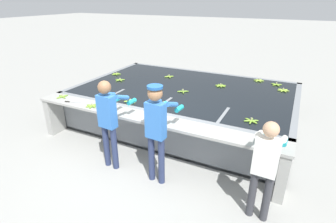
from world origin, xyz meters
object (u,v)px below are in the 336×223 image
at_px(banana_bunch_floating_4, 283,90).
at_px(banana_bunch_ledge_1, 92,106).
at_px(banana_bunch_floating_7, 169,77).
at_px(banana_bunch_floating_9, 183,91).
at_px(worker_1, 157,125).
at_px(banana_bunch_floating_0, 120,80).
at_px(banana_bunch_ledge_0, 62,97).
at_px(banana_bunch_floating_5, 251,121).
at_px(banana_bunch_floating_8, 221,86).
at_px(banana_bunch_floating_6, 259,81).
at_px(knife_0, 70,102).
at_px(banana_bunch_floating_3, 101,96).
at_px(worker_2, 265,163).
at_px(banana_bunch_floating_2, 164,104).
at_px(worker_0, 109,117).
at_px(banana_bunch_floating_10, 276,84).
at_px(banana_bunch_floating_11, 130,101).
at_px(banana_bunch_floating_1, 116,74).

distance_m(banana_bunch_floating_4, banana_bunch_ledge_1, 4.44).
xyz_separation_m(banana_bunch_floating_7, banana_bunch_floating_9, (0.86, -0.99, 0.00)).
xyz_separation_m(worker_1, banana_bunch_floating_9, (-0.46, 2.11, -0.15)).
xyz_separation_m(banana_bunch_floating_0, banana_bunch_ledge_0, (-0.37, -1.65, 0.00)).
distance_m(banana_bunch_floating_5, banana_bunch_ledge_1, 3.15).
relative_size(banana_bunch_floating_8, banana_bunch_ledge_0, 1.00).
distance_m(banana_bunch_floating_6, knife_0, 4.79).
height_order(banana_bunch_floating_3, knife_0, banana_bunch_floating_3).
xyz_separation_m(worker_2, banana_bunch_floating_9, (-2.17, 2.18, 0.00)).
bearing_deg(banana_bunch_floating_2, knife_0, -157.34).
bearing_deg(banana_bunch_floating_6, worker_2, -79.83).
bearing_deg(banana_bunch_floating_4, worker_0, -128.85).
bearing_deg(worker_1, banana_bunch_floating_7, 113.01).
height_order(worker_1, banana_bunch_floating_2, worker_1).
bearing_deg(banana_bunch_floating_9, banana_bunch_floating_10, 39.01).
bearing_deg(banana_bunch_floating_10, banana_bunch_floating_7, -168.37).
distance_m(banana_bunch_floating_6, banana_bunch_floating_11, 3.60).
relative_size(worker_2, banana_bunch_ledge_0, 5.54).
height_order(banana_bunch_floating_4, banana_bunch_floating_7, same).
distance_m(worker_2, banana_bunch_floating_1, 5.27).
bearing_deg(banana_bunch_ledge_0, banana_bunch_floating_10, 36.48).
xyz_separation_m(worker_1, banana_bunch_floating_11, (-1.20, 1.00, -0.15)).
height_order(banana_bunch_floating_6, banana_bunch_floating_9, same).
height_order(banana_bunch_floating_2, banana_bunch_floating_4, same).
distance_m(banana_bunch_floating_1, banana_bunch_floating_2, 2.73).
xyz_separation_m(banana_bunch_floating_1, banana_bunch_floating_3, (0.81, -1.65, 0.00)).
bearing_deg(banana_bunch_floating_7, banana_bunch_ledge_1, -99.58).
xyz_separation_m(worker_2, banana_bunch_floating_6, (-0.70, 3.91, 0.00)).
bearing_deg(banana_bunch_floating_0, banana_bunch_floating_2, -28.38).
xyz_separation_m(worker_2, banana_bunch_ledge_0, (-4.45, 0.63, 0.01)).
bearing_deg(worker_2, banana_bunch_ledge_1, 171.54).
bearing_deg(banana_bunch_ledge_1, banana_bunch_floating_7, 80.42).
distance_m(banana_bunch_floating_6, banana_bunch_ledge_0, 4.98).
bearing_deg(banana_bunch_floating_10, banana_bunch_floating_4, -64.31).
bearing_deg(banana_bunch_floating_3, banana_bunch_floating_8, 41.08).
distance_m(banana_bunch_floating_5, banana_bunch_floating_10, 2.49).
relative_size(banana_bunch_floating_9, banana_bunch_ledge_0, 0.93).
height_order(banana_bunch_floating_3, banana_bunch_ledge_0, banana_bunch_ledge_0).
xyz_separation_m(banana_bunch_floating_1, knife_0, (0.46, -2.22, -0.01)).
relative_size(banana_bunch_floating_0, banana_bunch_floating_1, 1.01).
height_order(banana_bunch_floating_0, banana_bunch_floating_11, same).
relative_size(banana_bunch_floating_4, banana_bunch_floating_10, 1.01).
distance_m(worker_2, banana_bunch_floating_8, 3.36).
relative_size(banana_bunch_floating_7, banana_bunch_floating_9, 0.89).
bearing_deg(banana_bunch_ledge_1, banana_bunch_floating_5, 13.61).
height_order(banana_bunch_floating_0, banana_bunch_floating_5, same).
xyz_separation_m(worker_1, worker_2, (1.71, -0.07, -0.16)).
distance_m(worker_0, banana_bunch_floating_9, 2.18).
relative_size(banana_bunch_floating_4, banana_bunch_floating_9, 1.08).
bearing_deg(worker_0, banana_bunch_floating_2, 68.33).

